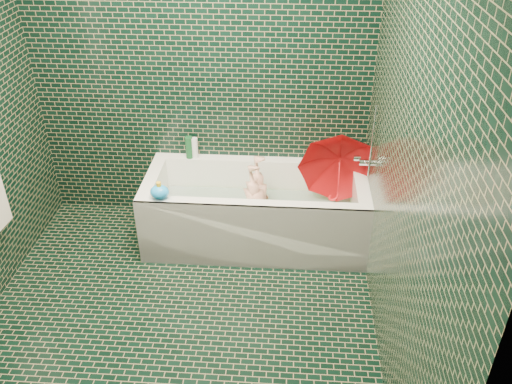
# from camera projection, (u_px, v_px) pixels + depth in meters

# --- Properties ---
(floor) EXTENTS (2.80, 2.80, 0.00)m
(floor) POSITION_uv_depth(u_px,v_px,m) (176.00, 328.00, 3.56)
(floor) COLOR black
(floor) RESTS_ON ground
(wall_back) EXTENTS (2.80, 0.00, 2.80)m
(wall_back) POSITION_uv_depth(u_px,v_px,m) (200.00, 72.00, 4.07)
(wall_back) COLOR black
(wall_back) RESTS_ON floor
(wall_front) EXTENTS (2.80, 0.00, 2.80)m
(wall_front) POSITION_uv_depth(u_px,v_px,m) (59.00, 376.00, 1.71)
(wall_front) COLOR black
(wall_front) RESTS_ON floor
(wall_right) EXTENTS (0.00, 2.80, 2.80)m
(wall_right) POSITION_uv_depth(u_px,v_px,m) (405.00, 170.00, 2.81)
(wall_right) COLOR black
(wall_right) RESTS_ON floor
(bathtub) EXTENTS (1.70, 0.75, 0.55)m
(bathtub) POSITION_uv_depth(u_px,v_px,m) (256.00, 217.00, 4.27)
(bathtub) COLOR white
(bathtub) RESTS_ON floor
(bath_mat) EXTENTS (1.35, 0.47, 0.01)m
(bath_mat) POSITION_uv_depth(u_px,v_px,m) (256.00, 222.00, 4.31)
(bath_mat) COLOR green
(bath_mat) RESTS_ON bathtub
(water) EXTENTS (1.48, 0.53, 0.00)m
(water) POSITION_uv_depth(u_px,v_px,m) (256.00, 207.00, 4.24)
(water) COLOR silver
(water) RESTS_ON bathtub
(faucet) EXTENTS (0.18, 0.19, 0.55)m
(faucet) POSITION_uv_depth(u_px,v_px,m) (367.00, 158.00, 3.93)
(faucet) COLOR silver
(faucet) RESTS_ON wall_right
(child) EXTENTS (0.87, 0.53, 0.25)m
(child) POSITION_uv_depth(u_px,v_px,m) (258.00, 209.00, 4.20)
(child) COLOR #E8A791
(child) RESTS_ON bathtub
(umbrella) EXTENTS (0.80, 0.71, 0.78)m
(umbrella) POSITION_uv_depth(u_px,v_px,m) (339.00, 177.00, 4.00)
(umbrella) COLOR red
(umbrella) RESTS_ON bathtub
(soap_bottle_a) EXTENTS (0.13, 0.13, 0.27)m
(soap_bottle_a) POSITION_uv_depth(u_px,v_px,m) (344.00, 161.00, 4.35)
(soap_bottle_a) COLOR white
(soap_bottle_a) RESTS_ON bathtub
(soap_bottle_b) EXTENTS (0.10, 0.10, 0.20)m
(soap_bottle_b) POSITION_uv_depth(u_px,v_px,m) (358.00, 163.00, 4.32)
(soap_bottle_b) COLOR #421B68
(soap_bottle_b) RESTS_ON bathtub
(soap_bottle_c) EXTENTS (0.14, 0.14, 0.17)m
(soap_bottle_c) POSITION_uv_depth(u_px,v_px,m) (350.00, 164.00, 4.30)
(soap_bottle_c) COLOR #154A24
(soap_bottle_c) RESTS_ON bathtub
(bottle_right_tall) EXTENTS (0.06, 0.06, 0.20)m
(bottle_right_tall) POSITION_uv_depth(u_px,v_px,m) (341.00, 150.00, 4.29)
(bottle_right_tall) COLOR #154A24
(bottle_right_tall) RESTS_ON bathtub
(bottle_right_pump) EXTENTS (0.06, 0.06, 0.18)m
(bottle_right_pump) POSITION_uv_depth(u_px,v_px,m) (359.00, 152.00, 4.29)
(bottle_right_pump) COLOR silver
(bottle_right_pump) RESTS_ON bathtub
(bottle_left_tall) EXTENTS (0.07, 0.07, 0.18)m
(bottle_left_tall) POSITION_uv_depth(u_px,v_px,m) (189.00, 147.00, 4.35)
(bottle_left_tall) COLOR #154A24
(bottle_left_tall) RESTS_ON bathtub
(bottle_left_short) EXTENTS (0.06, 0.06, 0.17)m
(bottle_left_short) POSITION_uv_depth(u_px,v_px,m) (195.00, 148.00, 4.35)
(bottle_left_short) COLOR white
(bottle_left_short) RESTS_ON bathtub
(rubber_duck) EXTENTS (0.12, 0.08, 0.10)m
(rubber_duck) POSITION_uv_depth(u_px,v_px,m) (334.00, 158.00, 4.30)
(rubber_duck) COLOR yellow
(rubber_duck) RESTS_ON bathtub
(bath_toy) EXTENTS (0.14, 0.11, 0.13)m
(bath_toy) POSITION_uv_depth(u_px,v_px,m) (160.00, 192.00, 3.84)
(bath_toy) COLOR #1C94FC
(bath_toy) RESTS_ON bathtub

